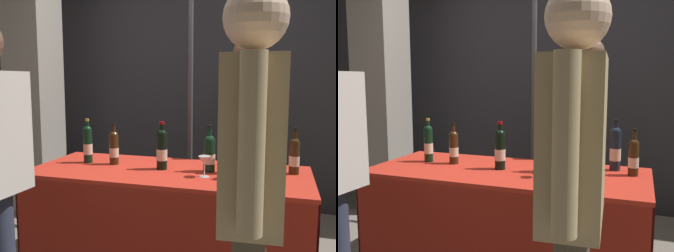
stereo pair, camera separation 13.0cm
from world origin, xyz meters
The scene contains 15 objects.
back_partition centered at (0.00, 1.69, 1.39)m, with size 7.38×0.12×2.78m, color #2D2D33.
concrete_pillar centered at (-1.72, 0.92, 1.73)m, with size 0.43×0.43×3.47m, color gray.
tasting_table centered at (0.00, 0.00, 0.53)m, with size 1.86×0.77×0.76m.
featured_wine_bottle centered at (-0.42, 0.05, 0.89)m, with size 0.07×0.07×0.30m.
display_bottle_0 centered at (0.43, 0.04, 0.90)m, with size 0.07×0.07×0.34m.
display_bottle_1 centered at (0.27, 0.04, 0.89)m, with size 0.08×0.08×0.31m.
display_bottle_2 centered at (-0.05, 0.01, 0.90)m, with size 0.07×0.07×0.33m.
display_bottle_3 centered at (0.81, 0.14, 0.88)m, with size 0.07×0.07×0.30m.
display_bottle_4 centered at (0.69, 0.25, 0.91)m, with size 0.07×0.07×0.34m.
display_bottle_5 centered at (-0.63, 0.05, 0.90)m, with size 0.07×0.07×0.33m.
wine_glass_near_vendor centered at (0.27, -0.10, 0.86)m, with size 0.08×0.08×0.13m.
flower_vase centered at (0.58, -0.05, 0.89)m, with size 0.09×0.09×0.40m.
vendor_presenter centered at (0.44, 0.77, 1.02)m, with size 0.25×0.57×1.70m.
taster_foreground_left centered at (0.62, -0.97, 1.03)m, with size 0.24×0.62×1.70m.
booth_signpost centered at (-0.08, 0.96, 1.39)m, with size 0.55×0.04×2.31m.
Camera 2 is at (0.84, -2.31, 1.37)m, focal length 39.80 mm.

